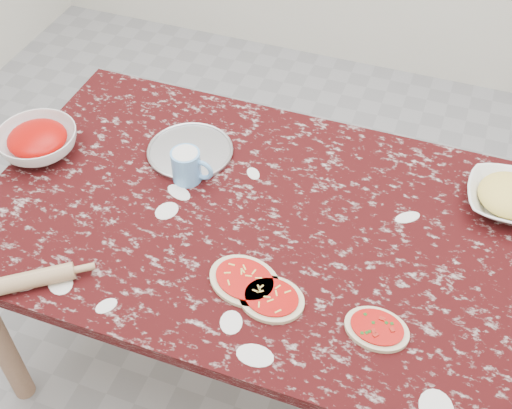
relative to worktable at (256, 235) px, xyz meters
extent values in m
plane|color=gray|center=(0.00, 0.00, -0.67)|extent=(4.00, 4.00, 0.00)
cube|color=black|center=(0.00, 0.00, 0.06)|extent=(1.60, 1.00, 0.04)
cube|color=#946D54|center=(0.00, 0.00, 0.00)|extent=(1.50, 0.90, 0.08)
cylinder|color=#946D54|center=(-0.72, 0.42, -0.31)|extent=(0.07, 0.07, 0.71)
cylinder|color=#946D54|center=(0.72, 0.42, -0.31)|extent=(0.07, 0.07, 0.71)
cylinder|color=#B2B2B7|center=(-0.29, 0.19, 0.09)|extent=(0.33, 0.33, 0.01)
imported|color=white|center=(-0.74, 0.03, 0.12)|extent=(0.28, 0.28, 0.08)
imported|color=white|center=(0.67, 0.29, 0.11)|extent=(0.26, 0.26, 0.06)
cylinder|color=#69AAEA|center=(-0.25, 0.08, 0.13)|extent=(0.09, 0.09, 0.10)
torus|color=#69AAEA|center=(-0.20, 0.08, 0.13)|extent=(0.07, 0.02, 0.07)
cylinder|color=silver|center=(-0.25, 0.08, 0.17)|extent=(0.07, 0.07, 0.01)
ellipsoid|color=beige|center=(0.05, -0.23, 0.09)|extent=(0.23, 0.20, 0.01)
ellipsoid|color=red|center=(0.05, -0.23, 0.10)|extent=(0.19, 0.17, 0.00)
ellipsoid|color=beige|center=(0.14, -0.26, 0.09)|extent=(0.18, 0.15, 0.01)
ellipsoid|color=red|center=(0.14, -0.26, 0.10)|extent=(0.15, 0.12, 0.00)
ellipsoid|color=beige|center=(0.41, -0.26, 0.09)|extent=(0.17, 0.14, 0.01)
ellipsoid|color=red|center=(0.41, -0.26, 0.10)|extent=(0.14, 0.11, 0.00)
cylinder|color=tan|center=(-0.47, -0.43, 0.11)|extent=(0.22, 0.18, 0.05)
camera|label=1|loc=(0.43, -1.19, 1.45)|focal=45.43mm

